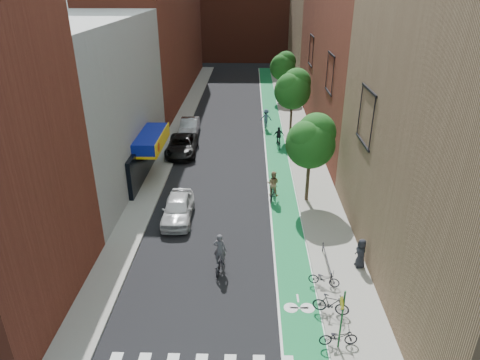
# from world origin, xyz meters

# --- Properties ---
(ground) EXTENTS (160.00, 160.00, 0.00)m
(ground) POSITION_xyz_m (0.00, 0.00, 0.00)
(ground) COLOR black
(ground) RESTS_ON ground
(bike_lane) EXTENTS (2.00, 68.00, 0.01)m
(bike_lane) POSITION_xyz_m (4.00, 26.00, 0.01)
(bike_lane) COLOR #157A31
(bike_lane) RESTS_ON ground
(sidewalk_left) EXTENTS (2.00, 68.00, 0.15)m
(sidewalk_left) POSITION_xyz_m (-6.00, 26.00, 0.07)
(sidewalk_left) COLOR gray
(sidewalk_left) RESTS_ON ground
(sidewalk_right) EXTENTS (3.00, 68.00, 0.15)m
(sidewalk_right) POSITION_xyz_m (6.50, 26.00, 0.07)
(sidewalk_right) COLOR gray
(sidewalk_right) RESTS_ON ground
(building_left_white) EXTENTS (8.00, 20.00, 12.00)m
(building_left_white) POSITION_xyz_m (-11.00, 14.00, 6.00)
(building_left_white) COLOR silver
(building_left_white) RESTS_ON ground
(building_left_far_red) EXTENTS (8.00, 36.00, 22.00)m
(building_left_far_red) POSITION_xyz_m (-11.00, 42.00, 11.00)
(building_left_far_red) COLOR maroon
(building_left_far_red) RESTS_ON ground
(building_right_mid_red) EXTENTS (8.00, 28.00, 22.00)m
(building_right_mid_red) POSITION_xyz_m (12.00, 26.00, 11.00)
(building_right_mid_red) COLOR maroon
(building_right_mid_red) RESTS_ON ground
(building_right_far_tan) EXTENTS (8.00, 20.00, 18.00)m
(building_right_far_tan) POSITION_xyz_m (12.00, 50.00, 9.00)
(building_right_far_tan) COLOR #8C6B4C
(building_right_far_tan) RESTS_ON ground
(building_far_closure) EXTENTS (30.00, 14.00, 20.00)m
(building_far_closure) POSITION_xyz_m (0.00, 72.00, 10.00)
(building_far_closure) COLOR maroon
(building_far_closure) RESTS_ON ground
(tree_near) EXTENTS (3.40, 3.36, 6.42)m
(tree_near) POSITION_xyz_m (5.65, 10.02, 4.66)
(tree_near) COLOR #332619
(tree_near) RESTS_ON ground
(tree_mid) EXTENTS (3.55, 3.53, 6.74)m
(tree_mid) POSITION_xyz_m (5.65, 24.02, 4.89)
(tree_mid) COLOR #332619
(tree_mid) RESTS_ON ground
(tree_far) EXTENTS (3.30, 3.25, 6.21)m
(tree_far) POSITION_xyz_m (5.65, 38.02, 4.50)
(tree_far) COLOR #332619
(tree_far) RESTS_ON ground
(sign_pole) EXTENTS (0.13, 0.71, 3.00)m
(sign_pole) POSITION_xyz_m (5.38, -3.50, 1.84)
(sign_pole) COLOR #194C26
(sign_pole) RESTS_ON sidewalk_right
(parked_car_white) EXTENTS (2.02, 4.75, 1.60)m
(parked_car_white) POSITION_xyz_m (-3.14, 7.33, 0.80)
(parked_car_white) COLOR silver
(parked_car_white) RESTS_ON ground
(parked_car_black) EXTENTS (2.77, 5.72, 1.57)m
(parked_car_black) POSITION_xyz_m (-4.60, 18.98, 0.78)
(parked_car_black) COLOR black
(parked_car_black) RESTS_ON ground
(parked_car_silver) EXTENTS (1.85, 4.98, 1.63)m
(parked_car_silver) POSITION_xyz_m (-4.60, 24.19, 0.81)
(parked_car_silver) COLOR gray
(parked_car_silver) RESTS_ON ground
(cyclist_lead) EXTENTS (0.90, 1.91, 2.23)m
(cyclist_lead) POSITION_xyz_m (-0.03, 1.94, 0.75)
(cyclist_lead) COLOR black
(cyclist_lead) RESTS_ON ground
(cyclist_lane_near) EXTENTS (1.05, 1.76, 2.21)m
(cyclist_lane_near) POSITION_xyz_m (3.20, 10.19, 0.96)
(cyclist_lane_near) COLOR black
(cyclist_lane_near) RESTS_ON ground
(cyclist_lane_mid) EXTENTS (1.03, 1.75, 2.03)m
(cyclist_lane_mid) POSITION_xyz_m (4.23, 20.67, 0.77)
(cyclist_lane_mid) COLOR black
(cyclist_lane_mid) RESTS_ON ground
(cyclist_lane_far) EXTENTS (1.21, 1.48, 2.18)m
(cyclist_lane_far) POSITION_xyz_m (3.20, 26.04, 1.05)
(cyclist_lane_far) COLOR black
(cyclist_lane_far) RESTS_ON ground
(parked_bike_near) EXTENTS (1.70, 0.68, 0.87)m
(parked_bike_near) POSITION_xyz_m (5.40, -3.37, 0.59)
(parked_bike_near) COLOR black
(parked_bike_near) RESTS_ON sidewalk_right
(parked_bike_mid) EXTENTS (1.79, 0.97, 1.03)m
(parked_bike_mid) POSITION_xyz_m (5.40, -1.43, 0.67)
(parked_bike_mid) COLOR black
(parked_bike_mid) RESTS_ON sidewalk_right
(parked_bike_far) EXTENTS (1.68, 0.98, 0.84)m
(parked_bike_far) POSITION_xyz_m (5.40, 0.58, 0.57)
(parked_bike_far) COLOR black
(parked_bike_far) RESTS_ON sidewalk_right
(pedestrian) EXTENTS (0.68, 0.91, 1.69)m
(pedestrian) POSITION_xyz_m (7.60, 2.24, 1.00)
(pedestrian) COLOR black
(pedestrian) RESTS_ON sidewalk_right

